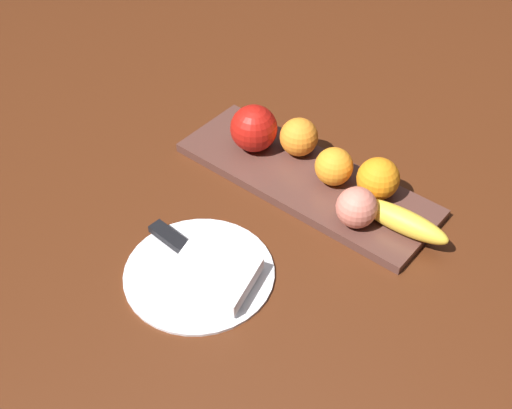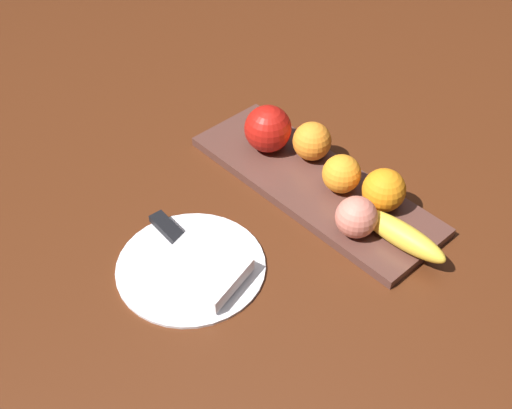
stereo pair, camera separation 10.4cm
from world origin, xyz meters
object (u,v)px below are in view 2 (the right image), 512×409
object	(u,v)px
banana	(402,235)
orange_center	(312,141)
fruit_tray	(314,184)
orange_near_apple	(342,174)
dinner_plate	(191,266)
orange_near_banana	(384,190)
peach	(356,217)
apple	(268,129)
folded_napkin	(202,269)
knife	(176,237)

from	to	relation	value
banana	orange_center	size ratio (longest dim) A/B	2.27
fruit_tray	orange_near_apple	xyz separation A→B (m)	(0.04, 0.02, 0.04)
fruit_tray	dinner_plate	size ratio (longest dim) A/B	2.04
banana	orange_near_banana	xyz separation A→B (m)	(-0.07, 0.04, 0.02)
orange_near_banana	peach	xyz separation A→B (m)	(0.01, -0.08, -0.00)
banana	orange_near_banana	world-z (taller)	orange_near_banana
fruit_tray	dinner_plate	distance (m)	0.27
orange_center	orange_near_apple	bearing A→B (deg)	-15.28
fruit_tray	apple	world-z (taller)	apple
folded_napkin	knife	size ratio (longest dim) A/B	0.66
folded_napkin	knife	xyz separation A→B (m)	(-0.08, 0.02, -0.01)
peach	folded_napkin	bearing A→B (deg)	-113.56
orange_near_apple	knife	bearing A→B (deg)	-109.90
orange_near_banana	knife	size ratio (longest dim) A/B	0.39
apple	orange_center	xyz separation A→B (m)	(0.07, 0.04, -0.01)
fruit_tray	banana	world-z (taller)	banana
folded_napkin	orange_center	bearing A→B (deg)	103.88
dinner_plate	knife	xyz separation A→B (m)	(-0.05, 0.02, 0.01)
apple	orange_center	size ratio (longest dim) A/B	1.23
apple	orange_near_apple	bearing A→B (deg)	4.97
orange_near_apple	fruit_tray	bearing A→B (deg)	-158.23
fruit_tray	orange_center	distance (m)	0.08
orange_near_apple	orange_center	size ratio (longest dim) A/B	0.95
fruit_tray	folded_napkin	size ratio (longest dim) A/B	3.89
folded_napkin	peach	bearing A→B (deg)	66.44
banana	orange_center	bearing A→B (deg)	-15.47
orange_center	dinner_plate	world-z (taller)	orange_center
fruit_tray	orange_center	bearing A→B (deg)	138.85
apple	knife	world-z (taller)	apple
fruit_tray	peach	size ratio (longest dim) A/B	7.04
fruit_tray	dinner_plate	world-z (taller)	fruit_tray
folded_napkin	orange_near_banana	bearing A→B (deg)	73.56
orange_near_apple	knife	xyz separation A→B (m)	(-0.10, -0.27, -0.03)
knife	dinner_plate	bearing A→B (deg)	-12.20
orange_center	peach	world-z (taller)	orange_center
peach	banana	bearing A→B (deg)	27.48
apple	banana	distance (m)	0.31
orange_near_apple	orange_near_banana	distance (m)	0.08
knife	orange_center	bearing A→B (deg)	92.45
fruit_tray	folded_napkin	bearing A→B (deg)	-83.96
dinner_plate	knife	size ratio (longest dim) A/B	1.26
banana	orange_near_apple	distance (m)	0.15
dinner_plate	banana	bearing A→B (deg)	53.60
orange_near_apple	orange_near_banana	xyz separation A→B (m)	(0.07, 0.02, 0.00)
orange_center	peach	bearing A→B (deg)	-25.69
peach	knife	distance (m)	0.28
orange_near_banana	orange_near_apple	bearing A→B (deg)	-166.92
peach	knife	bearing A→B (deg)	-130.75
orange_near_apple	folded_napkin	world-z (taller)	orange_near_apple
banana	knife	distance (m)	0.35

